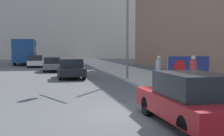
{
  "coord_description": "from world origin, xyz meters",
  "views": [
    {
      "loc": [
        -3.13,
        -10.01,
        2.26
      ],
      "look_at": [
        0.09,
        5.17,
        1.25
      ],
      "focal_mm": 50.0,
      "sensor_mm": 36.0,
      "label": 1
    }
  ],
  "objects_px": {
    "protest_banner": "(188,71)",
    "parked_car_curbside": "(190,99)",
    "jogger_on_sidewalk": "(193,73)",
    "car_on_road_midblock": "(52,64)",
    "car_on_road_distant": "(36,61)",
    "city_bus_on_road": "(26,50)",
    "seated_protester": "(198,83)",
    "pedestrian_behind": "(159,71)",
    "traffic_light_pole": "(116,14)",
    "car_on_road_nearest": "(71,69)"
  },
  "relations": [
    {
      "from": "car_on_road_distant",
      "to": "city_bus_on_road",
      "type": "height_order",
      "value": "city_bus_on_road"
    },
    {
      "from": "protest_banner",
      "to": "car_on_road_distant",
      "type": "distance_m",
      "value": 23.48
    },
    {
      "from": "parked_car_curbside",
      "to": "car_on_road_distant",
      "type": "xyz_separation_m",
      "value": [
        -5.26,
        29.12,
        -0.06
      ]
    },
    {
      "from": "seated_protester",
      "to": "protest_banner",
      "type": "distance_m",
      "value": 4.21
    },
    {
      "from": "protest_banner",
      "to": "traffic_light_pole",
      "type": "height_order",
      "value": "traffic_light_pole"
    },
    {
      "from": "pedestrian_behind",
      "to": "protest_banner",
      "type": "height_order",
      "value": "pedestrian_behind"
    },
    {
      "from": "seated_protester",
      "to": "car_on_road_distant",
      "type": "relative_size",
      "value": 0.27
    },
    {
      "from": "protest_banner",
      "to": "traffic_light_pole",
      "type": "relative_size",
      "value": 0.39
    },
    {
      "from": "parked_car_curbside",
      "to": "car_on_road_distant",
      "type": "distance_m",
      "value": 29.6
    },
    {
      "from": "seated_protester",
      "to": "jogger_on_sidewalk",
      "type": "relative_size",
      "value": 0.7
    },
    {
      "from": "parked_car_curbside",
      "to": "city_bus_on_road",
      "type": "height_order",
      "value": "city_bus_on_road"
    },
    {
      "from": "pedestrian_behind",
      "to": "car_on_road_nearest",
      "type": "relative_size",
      "value": 0.41
    },
    {
      "from": "car_on_road_nearest",
      "to": "car_on_road_distant",
      "type": "xyz_separation_m",
      "value": [
        -2.97,
        14.37,
        -0.02
      ]
    },
    {
      "from": "car_on_road_midblock",
      "to": "car_on_road_distant",
      "type": "xyz_separation_m",
      "value": [
        -1.76,
        6.91,
        0.01
      ]
    },
    {
      "from": "car_on_road_nearest",
      "to": "protest_banner",
      "type": "bearing_deg",
      "value": -51.95
    },
    {
      "from": "pedestrian_behind",
      "to": "car_on_road_midblock",
      "type": "relative_size",
      "value": 0.35
    },
    {
      "from": "seated_protester",
      "to": "city_bus_on_road",
      "type": "height_order",
      "value": "city_bus_on_road"
    },
    {
      "from": "traffic_light_pole",
      "to": "car_on_road_midblock",
      "type": "height_order",
      "value": "traffic_light_pole"
    },
    {
      "from": "car_on_road_nearest",
      "to": "car_on_road_midblock",
      "type": "distance_m",
      "value": 7.56
    },
    {
      "from": "city_bus_on_road",
      "to": "pedestrian_behind",
      "type": "bearing_deg",
      "value": -72.63
    },
    {
      "from": "car_on_road_nearest",
      "to": "pedestrian_behind",
      "type": "bearing_deg",
      "value": -57.1
    },
    {
      "from": "car_on_road_midblock",
      "to": "city_bus_on_road",
      "type": "relative_size",
      "value": 0.41
    },
    {
      "from": "traffic_light_pole",
      "to": "car_on_road_nearest",
      "type": "relative_size",
      "value": 1.57
    },
    {
      "from": "car_on_road_nearest",
      "to": "car_on_road_midblock",
      "type": "bearing_deg",
      "value": 99.25
    },
    {
      "from": "jogger_on_sidewalk",
      "to": "protest_banner",
      "type": "distance_m",
      "value": 1.47
    },
    {
      "from": "traffic_light_pole",
      "to": "city_bus_on_road",
      "type": "height_order",
      "value": "traffic_light_pole"
    },
    {
      "from": "car_on_road_nearest",
      "to": "jogger_on_sidewalk",
      "type": "bearing_deg",
      "value": -58.64
    },
    {
      "from": "seated_protester",
      "to": "traffic_light_pole",
      "type": "relative_size",
      "value": 0.19
    },
    {
      "from": "jogger_on_sidewalk",
      "to": "car_on_road_midblock",
      "type": "relative_size",
      "value": 0.36
    },
    {
      "from": "jogger_on_sidewalk",
      "to": "car_on_road_midblock",
      "type": "height_order",
      "value": "jogger_on_sidewalk"
    },
    {
      "from": "pedestrian_behind",
      "to": "traffic_light_pole",
      "type": "height_order",
      "value": "traffic_light_pole"
    },
    {
      "from": "car_on_road_distant",
      "to": "seated_protester",
      "type": "bearing_deg",
      "value": -74.17
    },
    {
      "from": "protest_banner",
      "to": "parked_car_curbside",
      "type": "relative_size",
      "value": 0.53
    },
    {
      "from": "car_on_road_distant",
      "to": "car_on_road_midblock",
      "type": "bearing_deg",
      "value": -75.74
    },
    {
      "from": "car_on_road_midblock",
      "to": "car_on_road_distant",
      "type": "height_order",
      "value": "car_on_road_distant"
    },
    {
      "from": "seated_protester",
      "to": "parked_car_curbside",
      "type": "distance_m",
      "value": 3.97
    },
    {
      "from": "city_bus_on_road",
      "to": "car_on_road_midblock",
      "type": "bearing_deg",
      "value": -76.85
    },
    {
      "from": "jogger_on_sidewalk",
      "to": "parked_car_curbside",
      "type": "height_order",
      "value": "jogger_on_sidewalk"
    },
    {
      "from": "parked_car_curbside",
      "to": "city_bus_on_road",
      "type": "bearing_deg",
      "value": 100.62
    },
    {
      "from": "parked_car_curbside",
      "to": "car_on_road_nearest",
      "type": "xyz_separation_m",
      "value": [
        -2.29,
        14.75,
        -0.04
      ]
    },
    {
      "from": "seated_protester",
      "to": "car_on_road_midblock",
      "type": "height_order",
      "value": "car_on_road_midblock"
    },
    {
      "from": "pedestrian_behind",
      "to": "car_on_road_midblock",
      "type": "height_order",
      "value": "pedestrian_behind"
    },
    {
      "from": "traffic_light_pole",
      "to": "parked_car_curbside",
      "type": "xyz_separation_m",
      "value": [
        -0.45,
        -11.88,
        -3.7
      ]
    },
    {
      "from": "parked_car_curbside",
      "to": "jogger_on_sidewalk",
      "type": "bearing_deg",
      "value": 62.65
    },
    {
      "from": "car_on_road_midblock",
      "to": "car_on_road_distant",
      "type": "relative_size",
      "value": 1.06
    },
    {
      "from": "protest_banner",
      "to": "city_bus_on_road",
      "type": "xyz_separation_m",
      "value": [
        -10.33,
        29.09,
        0.88
      ]
    },
    {
      "from": "protest_banner",
      "to": "car_on_road_midblock",
      "type": "height_order",
      "value": "protest_banner"
    },
    {
      "from": "traffic_light_pole",
      "to": "seated_protester",
      "type": "bearing_deg",
      "value": -79.42
    },
    {
      "from": "pedestrian_behind",
      "to": "city_bus_on_road",
      "type": "bearing_deg",
      "value": -43.14
    },
    {
      "from": "pedestrian_behind",
      "to": "traffic_light_pole",
      "type": "xyz_separation_m",
      "value": [
        -1.6,
        3.84,
        3.47
      ]
    }
  ]
}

